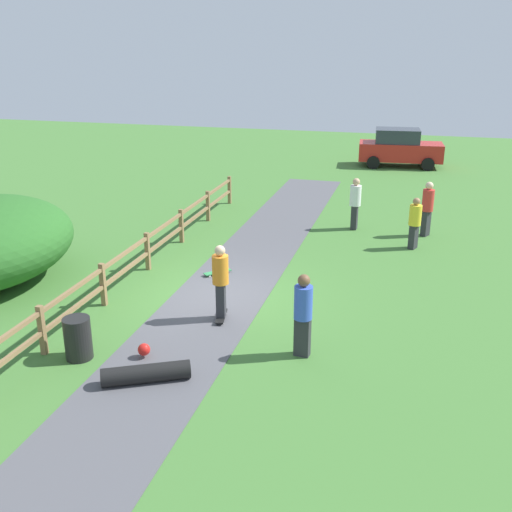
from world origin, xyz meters
The scene contains 12 objects.
ground_plane centered at (0.00, 0.00, 0.00)m, with size 60.00×60.00×0.00m, color #427533.
asphalt_path centered at (0.00, 0.00, 0.01)m, with size 2.40×28.00×0.02m, color #515156.
wooden_fence centered at (-2.60, 0.00, 0.67)m, with size 0.12×18.12×1.10m.
trash_bin centered at (-1.80, -3.81, 0.45)m, with size 0.56×0.56×0.90m, color black.
skater_riding centered at (0.46, -1.31, 1.04)m, with size 0.44×0.82×1.82m.
skater_fallen centered at (-0.08, -4.27, 0.20)m, with size 1.67×1.54×0.36m.
skateboard_loose centered at (-0.54, 1.39, 0.09)m, with size 0.69×0.72×0.08m.
bystander_yellow centered at (4.67, 5.20, 0.90)m, with size 0.49×0.49×1.64m.
bystander_white centered at (2.64, 6.80, 0.99)m, with size 0.40×0.40×1.80m.
bystander_blue centered at (2.63, -2.49, 1.00)m, with size 0.42×0.42×1.81m.
bystander_red centered at (5.04, 6.66, 1.02)m, with size 0.51×0.51×1.84m.
parked_car_red centered at (3.58, 18.52, 0.96)m, with size 4.33×2.28×1.92m.
Camera 1 is at (4.67, -13.60, 6.25)m, focal length 42.55 mm.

